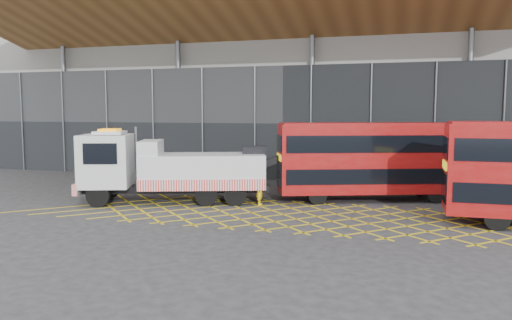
% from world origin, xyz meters
% --- Properties ---
extents(ground_plane, '(120.00, 120.00, 0.00)m').
position_xyz_m(ground_plane, '(0.00, 0.00, 0.00)').
color(ground_plane, '#262628').
extents(road_markings, '(27.96, 7.16, 0.01)m').
position_xyz_m(road_markings, '(5.60, 0.00, 0.01)').
color(road_markings, gold).
rests_on(road_markings, ground_plane).
extents(construction_building, '(55.00, 23.97, 18.00)m').
position_xyz_m(construction_building, '(1.92, 18.40, 8.98)').
color(construction_building, gray).
rests_on(construction_building, ground_plane).
extents(recovery_truck, '(11.32, 5.87, 4.01)m').
position_xyz_m(recovery_truck, '(-1.90, 1.27, 1.85)').
color(recovery_truck, black).
rests_on(recovery_truck, ground_plane).
extents(bus_towed, '(10.59, 5.89, 4.25)m').
position_xyz_m(bus_towed, '(8.64, 5.10, 2.36)').
color(bus_towed, maroon).
rests_on(bus_towed, ground_plane).
extents(worker, '(0.45, 0.62, 1.56)m').
position_xyz_m(worker, '(3.08, 1.98, 0.78)').
color(worker, yellow).
rests_on(worker, ground_plane).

